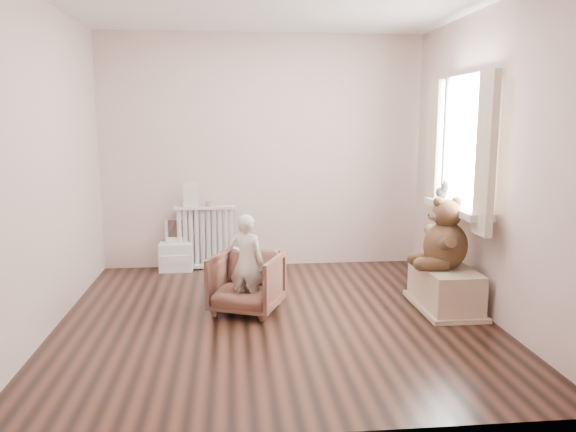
{
  "coord_description": "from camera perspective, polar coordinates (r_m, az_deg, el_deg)",
  "views": [
    {
      "loc": [
        -0.36,
        -4.54,
        1.66
      ],
      "look_at": [
        0.15,
        0.45,
        0.8
      ],
      "focal_mm": 35.0,
      "sensor_mm": 36.0,
      "label": 1
    }
  ],
  "objects": [
    {
      "name": "floor",
      "position": [
        4.84,
        -1.25,
        -10.31
      ],
      "size": [
        3.6,
        3.6,
        0.01
      ],
      "primitive_type": "cube",
      "color": "black",
      "rests_on": "ground"
    },
    {
      "name": "front_wall",
      "position": [
        2.78,
        1.62,
        2.29
      ],
      "size": [
        3.6,
        0.02,
        2.6
      ],
      "primitive_type": "cube",
      "color": "beige",
      "rests_on": "ground"
    },
    {
      "name": "curtain_left",
      "position": [
        4.72,
        19.47,
        5.91
      ],
      "size": [
        0.06,
        0.26,
        1.3
      ],
      "primitive_type": "cube",
      "color": "beige",
      "rests_on": "right_wall"
    },
    {
      "name": "toy_vanity",
      "position": [
        6.37,
        -11.32,
        -3.01
      ],
      "size": [
        0.36,
        0.26,
        0.57
      ],
      "primitive_type": "cube",
      "color": "silver",
      "rests_on": "floor"
    },
    {
      "name": "back_wall",
      "position": [
        6.36,
        -2.59,
        6.48
      ],
      "size": [
        3.6,
        0.02,
        2.6
      ],
      "primitive_type": "cube",
      "color": "beige",
      "rests_on": "ground"
    },
    {
      "name": "right_wall",
      "position": [
        5.03,
        19.66,
        5.07
      ],
      "size": [
        0.02,
        3.6,
        2.6
      ],
      "primitive_type": "cube",
      "color": "beige",
      "rests_on": "ground"
    },
    {
      "name": "plush_cat",
      "position": [
        5.55,
        15.57,
        2.55
      ],
      "size": [
        0.19,
        0.26,
        0.2
      ],
      "primitive_type": null,
      "rotation": [
        0.0,
        0.0,
        -0.19
      ],
      "color": "#6C635B",
      "rests_on": "window_sill"
    },
    {
      "name": "window_sill",
      "position": [
        5.3,
        16.74,
        0.75
      ],
      "size": [
        0.22,
        1.1,
        0.06
      ],
      "primitive_type": "cube",
      "color": "silver",
      "rests_on": "right_wall"
    },
    {
      "name": "window",
      "position": [
        5.28,
        17.96,
        6.99
      ],
      "size": [
        0.03,
        0.9,
        1.1
      ],
      "primitive_type": "cube",
      "color": "white",
      "rests_on": "right_wall"
    },
    {
      "name": "left_wall",
      "position": [
        4.77,
        -23.47,
        4.61
      ],
      "size": [
        0.02,
        3.6,
        2.6
      ],
      "primitive_type": "cube",
      "color": "beige",
      "rests_on": "ground"
    },
    {
      "name": "teddy_bear",
      "position": [
        5.09,
        15.76,
        -1.86
      ],
      "size": [
        0.52,
        0.41,
        0.62
      ],
      "primitive_type": null,
      "rotation": [
        0.0,
        0.0,
        -0.03
      ],
      "color": "#3A2616",
      "rests_on": "toy_bench"
    },
    {
      "name": "armchair",
      "position": [
        4.94,
        -4.23,
        -6.76
      ],
      "size": [
        0.73,
        0.74,
        0.52
      ],
      "primitive_type": "imported",
      "rotation": [
        0.0,
        0.0,
        -0.39
      ],
      "color": "brown",
      "rests_on": "floor"
    },
    {
      "name": "tin_a",
      "position": [
        6.29,
        -7.9,
        1.23
      ],
      "size": [
        0.1,
        0.1,
        0.06
      ],
      "primitive_type": "cylinder",
      "color": "#A59E8C",
      "rests_on": "radiator"
    },
    {
      "name": "toy_bench",
      "position": [
        5.22,
        15.65,
        -6.88
      ],
      "size": [
        0.42,
        0.8,
        0.38
      ],
      "primitive_type": "cube",
      "color": "#C5AD90",
      "rests_on": "floor"
    },
    {
      "name": "paper_doll",
      "position": [
        6.28,
        -9.86,
        2.17
      ],
      "size": [
        0.16,
        0.01,
        0.27
      ],
      "primitive_type": "cube",
      "color": "beige",
      "rests_on": "radiator"
    },
    {
      "name": "curtain_right",
      "position": [
        5.77,
        14.65,
        6.75
      ],
      "size": [
        0.06,
        0.26,
        1.3
      ],
      "primitive_type": "cube",
      "color": "beige",
      "rests_on": "right_wall"
    },
    {
      "name": "child",
      "position": [
        4.84,
        -4.24,
        -4.79
      ],
      "size": [
        0.37,
        0.31,
        0.86
      ],
      "primitive_type": "imported",
      "rotation": [
        0.0,
        0.0,
        2.75
      ],
      "color": "silver",
      "rests_on": "armchair"
    },
    {
      "name": "radiator",
      "position": [
        6.35,
        -8.39,
        -1.9
      ],
      "size": [
        0.67,
        0.13,
        0.71
      ],
      "primitive_type": "cube",
      "color": "silver",
      "rests_on": "floor"
    }
  ]
}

